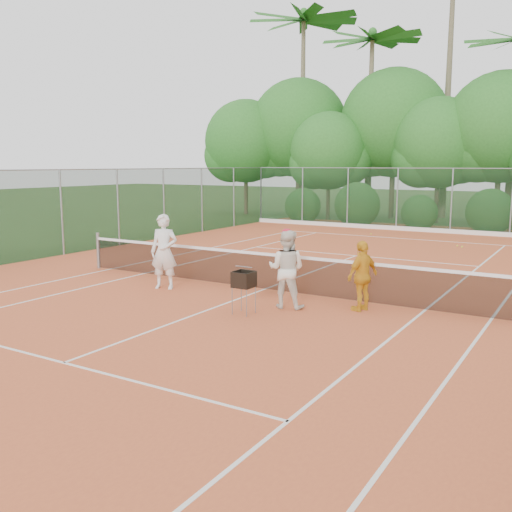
% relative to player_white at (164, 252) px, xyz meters
% --- Properties ---
extents(ground, '(120.00, 120.00, 0.00)m').
position_rel_player_white_xyz_m(ground, '(2.27, 1.20, -0.98)').
color(ground, '#274518').
rests_on(ground, ground).
extents(clay_court, '(18.00, 36.00, 0.02)m').
position_rel_player_white_xyz_m(clay_court, '(2.27, 1.20, -0.97)').
color(clay_court, '#D05C30').
rests_on(clay_court, ground).
extents(tennis_net, '(11.97, 0.10, 1.10)m').
position_rel_player_white_xyz_m(tennis_net, '(2.27, 1.20, -0.45)').
color(tennis_net, gray).
rests_on(tennis_net, clay_court).
extents(player_white, '(0.82, 0.67, 1.93)m').
position_rel_player_white_xyz_m(player_white, '(0.00, 0.00, 0.00)').
color(player_white, white).
rests_on(player_white, clay_court).
extents(player_center_grp, '(0.96, 0.81, 1.78)m').
position_rel_player_white_xyz_m(player_center_grp, '(3.63, -0.13, -0.08)').
color(player_center_grp, white).
rests_on(player_center_grp, clay_court).
extents(player_yellow, '(0.65, 0.98, 1.55)m').
position_rel_player_white_xyz_m(player_yellow, '(5.18, 0.49, -0.19)').
color(player_yellow, gold).
rests_on(player_yellow, clay_court).
extents(ball_hopper, '(0.41, 0.41, 0.93)m').
position_rel_player_white_xyz_m(ball_hopper, '(3.12, -1.09, -0.23)').
color(ball_hopper, gray).
rests_on(ball_hopper, clay_court).
extents(stray_ball_a, '(0.07, 0.07, 0.07)m').
position_rel_player_white_xyz_m(stray_ball_a, '(0.60, 13.73, -0.93)').
color(stray_ball_a, gold).
rests_on(stray_ball_a, clay_court).
extents(stray_ball_b, '(0.07, 0.07, 0.07)m').
position_rel_player_white_xyz_m(stray_ball_b, '(4.82, 11.81, -0.93)').
color(stray_ball_b, yellow).
rests_on(stray_ball_b, clay_court).
extents(stray_ball_c, '(0.07, 0.07, 0.07)m').
position_rel_player_white_xyz_m(stray_ball_c, '(5.04, 11.62, -0.93)').
color(stray_ball_c, '#D7E836').
rests_on(stray_ball_c, clay_court).
extents(court_markings, '(11.03, 23.83, 0.01)m').
position_rel_player_white_xyz_m(court_markings, '(2.27, 1.20, -0.96)').
color(court_markings, white).
rests_on(court_markings, clay_court).
extents(fence_back, '(18.07, 0.07, 3.00)m').
position_rel_player_white_xyz_m(fence_back, '(2.27, 16.20, 0.54)').
color(fence_back, '#19381E').
rests_on(fence_back, clay_court).
extents(tropical_treeline, '(32.10, 8.49, 15.03)m').
position_rel_player_white_xyz_m(tropical_treeline, '(3.70, 21.42, 4.13)').
color(tropical_treeline, brown).
rests_on(tropical_treeline, ground).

